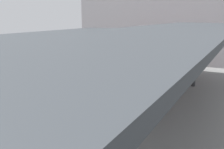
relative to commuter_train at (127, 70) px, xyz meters
name	(u,v)px	position (x,y,z in m)	size (l,w,h in m)	color
ground_plane	(55,144)	(0.00, -6.74, -1.73)	(80.00, 80.00, 0.00)	#383835
track_ballast	(55,142)	(0.00, -6.74, -1.63)	(3.20, 28.00, 0.20)	#59544C
rail_near_side	(41,134)	(-0.72, -6.74, -1.46)	(0.08, 28.00, 0.14)	slate
rail_far_side	(69,142)	(0.72, -6.74, -1.46)	(0.08, 28.00, 0.14)	slate
commuter_train	(127,70)	(0.00, 0.00, 0.00)	(2.78, 13.04, 3.10)	maroon
canopy_left	(8,40)	(-3.80, -5.34, 2.14)	(4.18, 21.00, 2.98)	#333335
canopy_right	(164,34)	(3.80, -5.34, 2.66)	(4.18, 21.00, 3.52)	#333335
platform_sign	(152,77)	(3.12, -4.37, 0.90)	(0.90, 0.08, 2.21)	#262628
litter_bin	(122,114)	(2.49, -5.74, -0.33)	(0.44, 0.44, 0.80)	#2D2D30
passenger_near_bench	(170,79)	(3.04, -1.36, 0.13)	(0.36, 0.36, 1.66)	#998460
station_building_backdrop	(168,11)	(-1.39, 13.26, 3.77)	(18.00, 6.00, 11.00)	#B7B2B7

